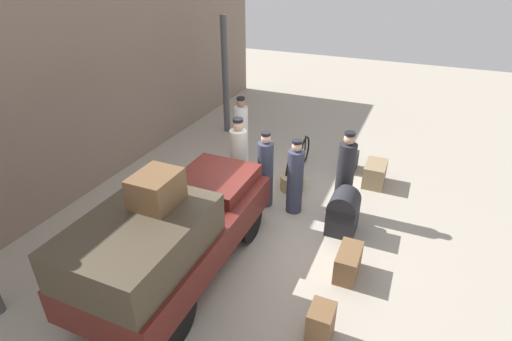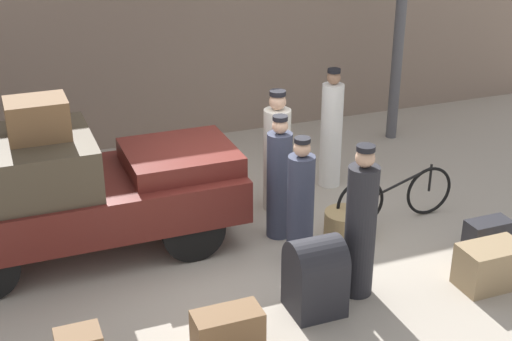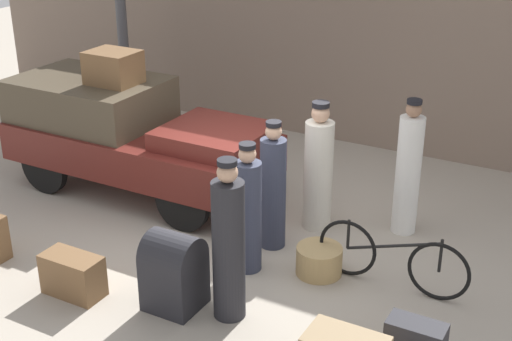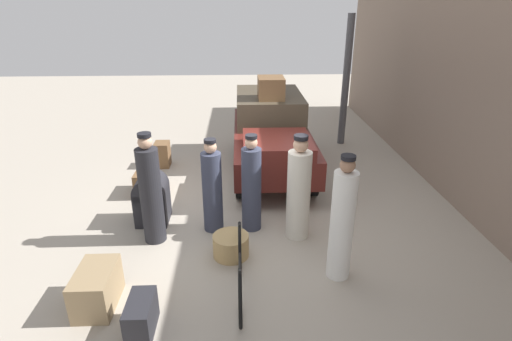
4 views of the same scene
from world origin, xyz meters
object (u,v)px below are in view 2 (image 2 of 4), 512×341
Objects in this scene: trunk_on_truck_roof at (37,119)px; conductor_in_dark_uniform at (301,205)px; porter_standing_middle at (279,182)px; wicker_basket at (345,224)px; suitcase_small_leather at (490,266)px; bicycle at (395,196)px; suitcase_tan_flat at (487,236)px; truck at (63,189)px; porter_with_bicycle at (331,132)px; porter_carrying_trunk at (277,156)px; porter_lifting_near_truck at (361,227)px; trunk_barrel_dark at (315,275)px; trunk_umber_medium at (228,333)px.

conductor_in_dark_uniform is at bearing -22.38° from trunk_on_truck_roof.
porter_standing_middle is (-0.01, 0.65, 0.03)m from conductor_in_dark_uniform.
suitcase_small_leather is at bearing -58.87° from wicker_basket.
bicycle is 1.35m from suitcase_tan_flat.
conductor_in_dark_uniform reaches higher than bicycle.
porter_with_bicycle is (4.02, 0.66, -0.05)m from truck.
truck is 5.24× the size of suitcase_small_leather.
porter_carrying_trunk is at bearing 119.11° from suitcase_small_leather.
suitcase_small_leather is (1.55, -2.78, -0.55)m from porter_carrying_trunk.
trunk_on_truck_roof is (-3.15, -0.22, 1.04)m from porter_carrying_trunk.
trunk_on_truck_roof is at bearing 146.23° from porter_lifting_near_truck.
trunk_barrel_dark is at bearing -166.60° from porter_lifting_near_truck.
suitcase_small_leather reaches higher than wicker_basket.
porter_standing_middle is 2.22× the size of suitcase_small_leather.
trunk_on_truck_roof is at bearing 157.62° from conductor_in_dark_uniform.
truck is 4.42m from bicycle.
wicker_basket is at bearing 68.19° from porter_lifting_near_truck.
bicycle is 2.49m from trunk_barrel_dark.
truck is 2.36× the size of porter_standing_middle.
suitcase_small_leather is (1.82, -1.38, -0.49)m from conductor_in_dark_uniform.
trunk_barrel_dark is (-0.62, -0.15, -0.39)m from porter_lifting_near_truck.
porter_lifting_near_truck is 0.75m from trunk_barrel_dark.
bicycle is at bearing -7.08° from porter_standing_middle.
porter_lifting_near_truck is at bearing 16.09° from trunk_umber_medium.
trunk_barrel_dark is (-1.96, -1.53, 0.09)m from bicycle.
suitcase_tan_flat is (4.97, -1.90, -0.69)m from truck.
porter_carrying_trunk is 1.43m from conductor_in_dark_uniform.
suitcase_tan_flat is 3.83m from trunk_umber_medium.
trunk_umber_medium is 3.39m from trunk_on_truck_roof.
conductor_in_dark_uniform is 2.15× the size of suitcase_small_leather.
porter_carrying_trunk is 1.04× the size of porter_standing_middle.
suitcase_small_leather is at bearing -28.64° from trunk_on_truck_roof.
truck is 2.25× the size of porter_carrying_trunk.
bicycle reaches higher than trunk_umber_medium.
porter_with_bicycle is at bearing 69.45° from porter_lifting_near_truck.
trunk_on_truck_roof is at bearing 151.36° from suitcase_small_leather.
porter_lifting_near_truck reaches higher than trunk_umber_medium.
truck is 2.72m from porter_standing_middle.
trunk_barrel_dark is at bearing -119.53° from porter_with_bicycle.
bicycle is 1.84m from suitcase_small_leather.
truck is 3.31m from trunk_barrel_dark.
wicker_basket is 1.76m from porter_with_bicycle.
suitcase_tan_flat is at bearing -46.34° from porter_carrying_trunk.
truck is at bearing -0.00° from trunk_on_truck_roof.
suitcase_tan_flat is at bearing 54.29° from suitcase_small_leather.
conductor_in_dark_uniform is (2.67, -1.18, -0.16)m from truck.
trunk_on_truck_roof is (-1.41, 2.63, 1.60)m from trunk_umber_medium.
conductor_in_dark_uniform is 1.81× the size of trunk_barrel_dark.
porter_lifting_near_truck reaches higher than bicycle.
porter_standing_middle is 0.92× the size of porter_lifting_near_truck.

